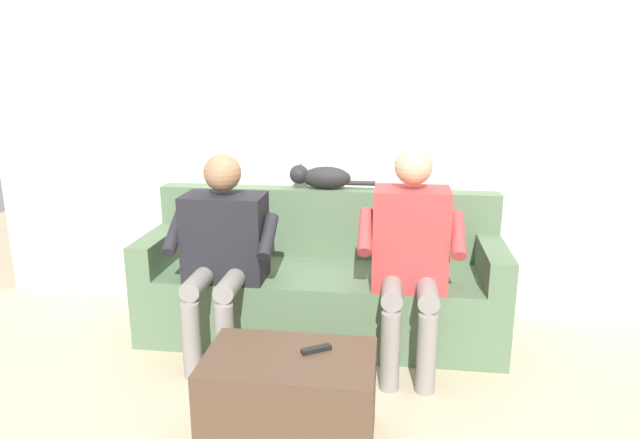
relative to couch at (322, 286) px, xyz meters
The scene contains 8 objects.
ground_plane 0.77m from the couch, 90.00° to the left, with size 8.00×8.00×0.00m, color tan.
back_wall 1.15m from the couch, 90.00° to the right, with size 4.69×0.06×2.73m, color silver.
couch is the anchor object (origin of this frame).
coffee_table 1.09m from the couch, 90.00° to the left, with size 0.73×0.46×0.41m.
person_left_seated 0.71m from the couch, 149.32° to the left, with size 0.55×0.55×1.19m.
person_right_seated 0.70m from the couch, 31.02° to the left, with size 0.60×0.56×1.14m.
cat_on_backrest 0.68m from the couch, 81.80° to the right, with size 0.54×0.14×0.15m.
remote_black 1.04m from the couch, 96.02° to the left, with size 0.13×0.03×0.02m, color black.
Camera 1 is at (-0.41, 3.10, 1.59)m, focal length 31.77 mm.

